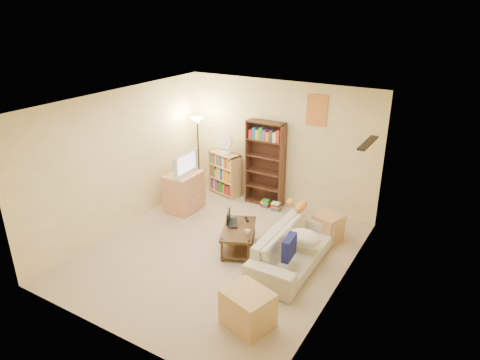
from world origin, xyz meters
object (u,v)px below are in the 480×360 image
at_px(sofa, 294,248).
at_px(mug, 247,232).
at_px(short_bookshelf, 225,174).
at_px(end_cabinet, 248,308).
at_px(side_table, 328,228).
at_px(tv_stand, 184,192).
at_px(desk_fan, 225,143).
at_px(tabby_cat, 299,205).
at_px(tall_bookshelf, 265,162).
at_px(coffee_table, 239,236).
at_px(television, 183,163).
at_px(laptop, 236,223).
at_px(floor_lamp, 198,134).

bearing_deg(sofa, mug, 104.25).
height_order(short_bookshelf, end_cabinet, short_bookshelf).
bearing_deg(side_table, short_bookshelf, 163.64).
xyz_separation_m(sofa, tv_stand, (-2.65, 0.67, 0.10)).
distance_m(desk_fan, side_table, 2.79).
xyz_separation_m(tv_stand, short_bookshelf, (0.28, 1.05, 0.08)).
bearing_deg(mug, short_bookshelf, 130.67).
distance_m(tv_stand, end_cabinet, 3.53).
bearing_deg(short_bookshelf, tabby_cat, -9.14).
xyz_separation_m(tall_bookshelf, desk_fan, (-0.91, -0.05, 0.25)).
distance_m(coffee_table, tv_stand, 1.85).
bearing_deg(tabby_cat, tall_bookshelf, 140.22).
xyz_separation_m(sofa, television, (-2.65, 0.67, 0.69)).
relative_size(tabby_cat, short_bookshelf, 0.48).
height_order(tabby_cat, end_cabinet, tabby_cat).
xyz_separation_m(television, end_cabinet, (2.72, -2.24, -0.73)).
bearing_deg(television, tall_bookshelf, -50.48).
distance_m(tabby_cat, short_bookshelf, 2.34).
height_order(sofa, short_bookshelf, short_bookshelf).
relative_size(tabby_cat, end_cabinet, 0.76).
distance_m(tv_stand, short_bookshelf, 1.09).
bearing_deg(tall_bookshelf, short_bookshelf, 179.40).
distance_m(short_bookshelf, end_cabinet, 4.11).
bearing_deg(mug, tv_stand, 155.84).
distance_m(coffee_table, television, 1.98).
height_order(coffee_table, laptop, laptop).
bearing_deg(tabby_cat, laptop, -139.04).
bearing_deg(tv_stand, floor_lamp, 100.93).
height_order(television, desk_fan, desk_fan).
height_order(tv_stand, short_bookshelf, short_bookshelf).
xyz_separation_m(coffee_table, laptop, (-0.11, 0.12, 0.16)).
relative_size(television, short_bookshelf, 0.79).
bearing_deg(tabby_cat, coffee_table, -130.51).
relative_size(television, side_table, 1.53).
height_order(laptop, short_bookshelf, short_bookshelf).
bearing_deg(desk_fan, short_bookshelf, 138.86).
distance_m(mug, tall_bookshelf, 2.08).
xyz_separation_m(short_bookshelf, desk_fan, (0.05, -0.05, 0.70)).
xyz_separation_m(sofa, side_table, (0.20, 0.96, -0.04)).
distance_m(mug, end_cabinet, 1.61).
bearing_deg(side_table, laptop, -144.18).
relative_size(tabby_cat, floor_lamp, 0.26).
xyz_separation_m(television, floor_lamp, (-0.15, 0.72, 0.38)).
height_order(coffee_table, tv_stand, tv_stand).
height_order(tabby_cat, short_bookshelf, short_bookshelf).
relative_size(desk_fan, side_table, 0.93).
relative_size(television, tall_bookshelf, 0.43).
bearing_deg(sofa, side_table, -12.22).
bearing_deg(television, tabby_cat, -88.98).
relative_size(sofa, floor_lamp, 1.15).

